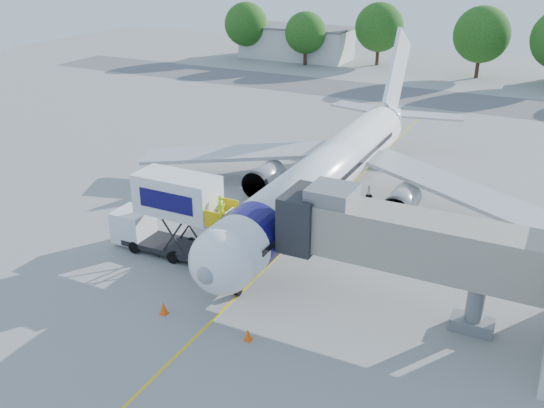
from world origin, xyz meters
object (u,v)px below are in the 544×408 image
at_px(aircraft, 329,172).
at_px(catering_hiloader, 170,215).
at_px(ground_tug, 201,355).
at_px(jet_bridge, 393,238).

bearing_deg(aircraft, catering_hiloader, -119.42).
bearing_deg(ground_tug, catering_hiloader, 135.78).
height_order(aircraft, ground_tug, aircraft).
height_order(jet_bridge, ground_tug, jet_bridge).
xyz_separation_m(jet_bridge, catering_hiloader, (-14.27, -0.00, -1.58)).
distance_m(aircraft, jet_bridge, 13.77).
bearing_deg(catering_hiloader, jet_bridge, 0.01).
height_order(aircraft, jet_bridge, aircraft).
bearing_deg(catering_hiloader, aircraft, 60.58).
xyz_separation_m(aircraft, jet_bridge, (7.99, -11.12, 1.39)).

